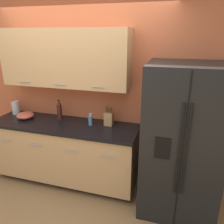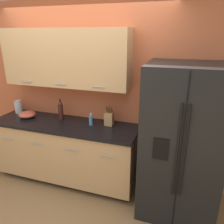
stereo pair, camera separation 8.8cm
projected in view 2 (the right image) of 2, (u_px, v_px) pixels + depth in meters
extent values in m
cube|color=#BC5B38|center=(85.00, 93.00, 3.26)|extent=(10.00, 0.05, 2.60)
cube|color=tan|center=(65.00, 58.00, 2.98)|extent=(1.82, 0.32, 0.77)
cylinder|color=#99999E|center=(26.00, 81.00, 3.09)|extent=(0.16, 0.01, 0.01)
cylinder|color=#99999E|center=(60.00, 84.00, 2.93)|extent=(0.16, 0.01, 0.01)
cylinder|color=#99999E|center=(98.00, 87.00, 2.77)|extent=(0.16, 0.01, 0.01)
cube|color=black|center=(69.00, 173.00, 3.47)|extent=(2.09, 0.54, 0.09)
cube|color=tan|center=(66.00, 150.00, 3.29)|extent=(2.13, 0.62, 0.81)
cube|color=black|center=(64.00, 124.00, 3.13)|extent=(2.15, 0.64, 0.03)
cylinder|color=#99999E|center=(7.00, 139.00, 3.15)|extent=(0.20, 0.01, 0.01)
cylinder|color=#99999E|center=(37.00, 144.00, 3.00)|extent=(0.20, 0.01, 0.01)
cylinder|color=#99999E|center=(70.00, 150.00, 2.85)|extent=(0.20, 0.01, 0.01)
cylinder|color=#99999E|center=(107.00, 156.00, 2.70)|extent=(0.20, 0.01, 0.01)
cube|color=black|center=(181.00, 143.00, 2.58)|extent=(0.89, 0.80, 1.85)
cube|color=black|center=(180.00, 160.00, 2.22)|extent=(0.01, 0.01, 1.81)
cylinder|color=black|center=(177.00, 152.00, 2.19)|extent=(0.02, 0.02, 1.02)
cylinder|color=black|center=(184.00, 153.00, 2.17)|extent=(0.02, 0.02, 1.02)
cube|color=black|center=(161.00, 149.00, 2.25)|extent=(0.16, 0.01, 0.24)
cube|color=#A87A4C|center=(109.00, 119.00, 3.04)|extent=(0.12, 0.10, 0.19)
cylinder|color=brown|center=(107.00, 109.00, 3.02)|extent=(0.02, 0.04, 0.09)
cylinder|color=brown|center=(106.00, 110.00, 2.99)|extent=(0.02, 0.03, 0.09)
cylinder|color=brown|center=(109.00, 109.00, 3.01)|extent=(0.02, 0.03, 0.08)
cylinder|color=brown|center=(109.00, 111.00, 2.98)|extent=(0.02, 0.03, 0.07)
cylinder|color=brown|center=(112.00, 110.00, 3.00)|extent=(0.01, 0.03, 0.08)
cylinder|color=brown|center=(111.00, 111.00, 2.98)|extent=(0.02, 0.03, 0.06)
cylinder|color=#3D1914|center=(61.00, 112.00, 3.25)|extent=(0.07, 0.07, 0.22)
sphere|color=#3D1914|center=(60.00, 104.00, 3.21)|extent=(0.07, 0.07, 0.07)
cylinder|color=#3D1914|center=(60.00, 103.00, 3.20)|extent=(0.02, 0.02, 0.07)
cylinder|color=black|center=(60.00, 100.00, 3.18)|extent=(0.03, 0.03, 0.02)
cylinder|color=#4C7FB2|center=(91.00, 120.00, 3.05)|extent=(0.05, 0.05, 0.14)
cylinder|color=#B2B2B5|center=(91.00, 114.00, 3.02)|extent=(0.02, 0.02, 0.04)
cylinder|color=#B2B2B5|center=(92.00, 113.00, 3.01)|extent=(0.03, 0.01, 0.01)
cylinder|color=#B7B7BA|center=(18.00, 107.00, 3.52)|extent=(0.12, 0.12, 0.19)
cylinder|color=#B7B7BA|center=(18.00, 101.00, 3.48)|extent=(0.12, 0.12, 0.01)
sphere|color=#B7B7BA|center=(17.00, 100.00, 3.48)|extent=(0.02, 0.02, 0.02)
ellipsoid|color=#B24C38|center=(27.00, 114.00, 3.34)|extent=(0.26, 0.26, 0.10)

